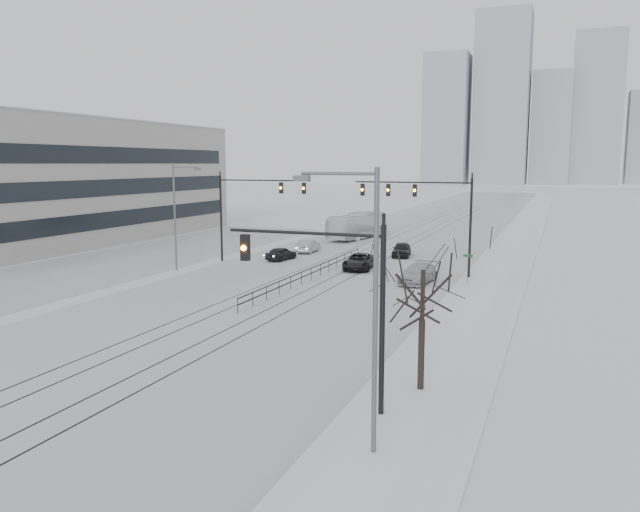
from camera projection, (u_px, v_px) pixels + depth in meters
The scene contains 20 objects.
road at pixel (402, 238), 76.77m from camera, with size 22.00×260.00×0.02m, color silver.
sidewalk_east at pixel (517, 242), 71.93m from camera, with size 5.00×260.00×0.16m, color white.
curb at pixel (495, 242), 72.81m from camera, with size 0.10×260.00×0.12m, color gray.
parking_strip at pixel (141, 257), 60.86m from camera, with size 14.00×60.00×0.03m, color silver.
tram_rails at pixel (351, 261), 58.32m from camera, with size 5.30×180.00×0.01m.
skyline at pixel (534, 113), 267.49m from camera, with size 96.00×48.00×72.00m.
traffic_mast_near at pixel (339, 291), 22.44m from camera, with size 6.10×0.37×7.00m.
traffic_mast_ne at pixel (429, 206), 49.95m from camera, with size 9.60×0.37×8.00m.
traffic_mast_nw at pixel (249, 203), 56.86m from camera, with size 9.10×0.37×8.00m.
street_light_east at pixel (366, 293), 18.89m from camera, with size 2.73×0.25×9.00m.
street_light_west at pixel (178, 210), 52.70m from camera, with size 2.73×0.25×9.00m.
bare_tree at pixel (423, 283), 24.35m from camera, with size 4.40×4.40×6.10m.
median_fence at pixel (311, 274), 49.02m from camera, with size 0.06×24.00×1.00m.
street_sign at pixel (468, 265), 46.49m from camera, with size 0.70×0.06×2.40m.
sedan_sb_inner at pixel (281, 254), 59.10m from camera, with size 1.50×3.74×1.27m, color black.
sedan_sb_outer at pixel (308, 246), 64.25m from camera, with size 1.39×3.99×1.32m, color #9FA0A6.
sedan_nb_front at pixel (359, 262), 53.96m from camera, with size 2.26×4.91×1.36m, color black.
sedan_nb_right at pixel (418, 274), 47.79m from camera, with size 2.03×4.98×1.45m, color #AFB3B7.
sedan_nb_far at pixel (402, 250), 61.37m from camera, with size 1.67×4.15×1.41m, color black.
box_truck at pixel (358, 226), 75.93m from camera, with size 2.61×11.17×3.11m, color white.
Camera 1 is at (18.09, -14.78, 9.10)m, focal length 35.00 mm.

